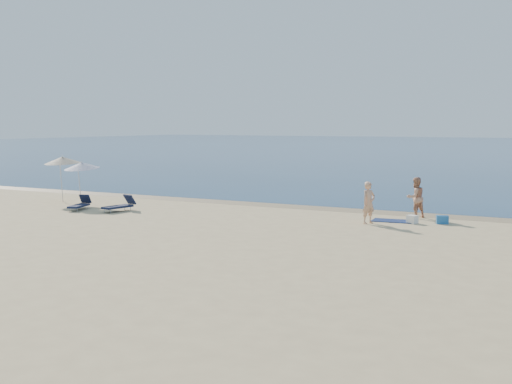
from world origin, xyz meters
TOP-DOWN VIEW (x-y plane):
  - sea at (0.00, 100.00)m, footprint 240.00×160.00m
  - wet_sand_strip at (0.00, 19.40)m, footprint 240.00×1.60m
  - person_left at (4.18, 15.96)m, footprint 0.64×0.72m
  - person_right at (5.44, 18.37)m, footprint 1.03×1.05m
  - beach_towel at (4.89, 17.02)m, footprint 1.74×1.08m
  - white_bag at (5.71, 16.82)m, footprint 0.46×0.43m
  - blue_cooler at (6.77, 17.27)m, footprint 0.54×0.46m
  - umbrella_near at (-9.96, 15.24)m, footprint 1.74×1.76m
  - umbrella_far at (-11.74, 15.80)m, footprint 1.95×1.96m
  - lounger_left at (-8.79, 13.79)m, footprint 0.88×1.57m
  - lounger_right at (-6.84, 14.23)m, footprint 0.80×1.69m

SIDE VIEW (x-z plane):
  - wet_sand_strip at x=0.00m, z-range 0.00..0.00m
  - sea at x=0.00m, z-range 0.00..0.01m
  - beach_towel at x=4.89m, z-range 0.00..0.03m
  - white_bag at x=5.71m, z-range 0.00..0.32m
  - blue_cooler at x=6.77m, z-range 0.00..0.33m
  - lounger_left at x=-8.79m, z-range -0.09..0.57m
  - lounger_right at x=-6.84m, z-range -0.10..0.62m
  - person_left at x=4.18m, z-range 0.00..1.66m
  - person_right at x=5.44m, z-range 0.00..1.70m
  - umbrella_near at x=-9.96m, z-range 0.81..3.00m
  - umbrella_far at x=-11.74m, z-range 0.91..3.28m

